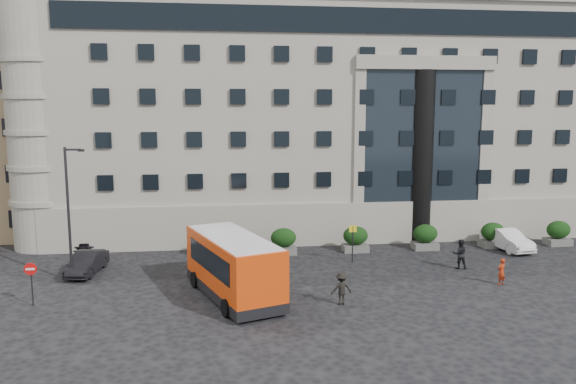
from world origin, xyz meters
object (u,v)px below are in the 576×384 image
Objects in this scene: hedge_f at (558,233)px; minibus at (233,264)px; pedestrian_a at (501,272)px; hedge_d at (425,237)px; white_taxi at (507,239)px; hedge_c at (355,239)px; hedge_e at (493,235)px; street_lamp at (69,209)px; pedestrian_c at (341,289)px; hedge_a at (209,243)px; parked_car_c at (91,236)px; pedestrian_b at (460,254)px; parked_car_b at (87,263)px; bus_stop_sign at (353,237)px; no_entry_sign at (31,275)px; hedge_b at (283,241)px; parked_car_d at (48,226)px; red_truck at (87,212)px.

minibus is (-24.57, -8.74, 0.93)m from hedge_f.
pedestrian_a is at bearing -18.59° from minibus.
white_taxi is (5.90, -0.80, -0.17)m from hedge_d.
hedge_c is 10.40m from hedge_e.
street_lamp is 4.63× the size of pedestrian_c.
parked_car_c is (-8.81, 4.20, -0.22)m from hedge_a.
pedestrian_b reaches higher than parked_car_c.
pedestrian_c is at bearing -21.31° from street_lamp.
white_taxi is at bearing 13.02° from parked_car_b.
pedestrian_b is (-10.00, -5.03, 0.02)m from hedge_f.
parked_car_c is (-18.31, 7.00, -1.02)m from bus_stop_sign.
bus_stop_sign reaches higher than pedestrian_b.
street_lamp is at bearing -173.46° from bus_stop_sign.
no_entry_sign is at bearing -13.84° from pedestrian_c.
white_taxi is (16.30, -0.80, -0.17)m from hedge_b.
hedge_a is 0.79× the size of no_entry_sign.
street_lamp is at bearing 137.81° from minibus.
hedge_f is 39.85m from parked_car_d.
bus_stop_sign is (17.44, 2.00, -2.64)m from street_lamp.
no_entry_sign reaches higher than hedge_f.
hedge_b is at bearing 146.93° from bus_stop_sign.
hedge_e is 21.27m from minibus.
parked_car_d is at bearing 136.87° from parked_car_c.
white_taxi is at bearing 7.74° from street_lamp.
parked_car_b is at bearing -82.40° from red_truck.
hedge_e is 34.78m from parked_car_d.
no_entry_sign is 1.34× the size of pedestrian_c.
hedge_f reaches higher than pedestrian_c.
pedestrian_c is (17.49, -21.21, -0.54)m from red_truck.
red_truck is at bearing 45.63° from parked_car_d.
bus_stop_sign is at bearing -20.42° from parked_car_c.
hedge_f is at bearing -20.82° from red_truck.
hedge_c is 5.20m from hedge_d.
pedestrian_c is at bearing -11.26° from pedestrian_a.
red_truck is at bearing 157.92° from hedge_d.
hedge_e is at bearing -23.34° from red_truck.
hedge_b is 0.97× the size of pedestrian_b.
pedestrian_a is (29.98, -16.73, 0.02)m from parked_car_d.
minibus is 16.54m from parked_car_c.
hedge_b is 10.40m from hedge_d.
parked_car_b is at bearing -172.15° from hedge_d.
pedestrian_c is (20.00, -18.83, 0.09)m from parked_car_d.
red_truck is at bearing 161.31° from hedge_e.
hedge_e is 0.22× the size of minibus.
hedge_a is 0.73× the size of bus_stop_sign.
red_truck reaches higher than no_entry_sign.
hedge_f reaches higher than parked_car_d.
hedge_d and hedge_e have the same top height.
hedge_f is at bearing -9.72° from parked_car_d.
parked_car_c is at bearing 163.16° from white_taxi.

